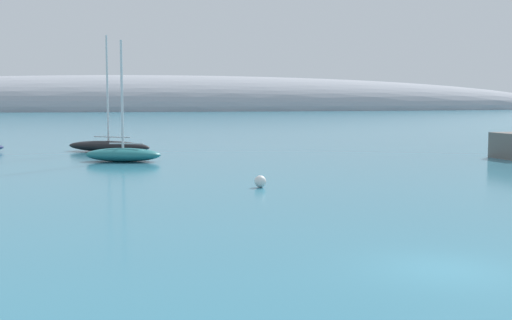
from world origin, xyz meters
TOP-DOWN VIEW (x-y plane):
  - water at (0.00, 0.00)m, footprint 600.00×600.00m
  - distant_ridge at (-4.12, 226.17)m, footprint 327.01×54.00m
  - sailboat_teal_near_shore at (-9.70, 33.99)m, footprint 6.19×3.77m
  - sailboat_black_outer_mooring at (-11.14, 43.10)m, footprint 8.19×6.18m
  - mooring_buoy_white at (-2.08, 17.97)m, footprint 0.65×0.65m

SIDE VIEW (x-z plane):
  - water at x=0.00m, z-range 0.00..0.00m
  - distant_ridge at x=-4.12m, z-range -12.45..12.45m
  - mooring_buoy_white at x=-2.08m, z-range 0.00..0.65m
  - sailboat_black_outer_mooring at x=-11.14m, z-range -4.55..5.70m
  - sailboat_teal_near_shore at x=-9.70m, z-range -3.94..5.16m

